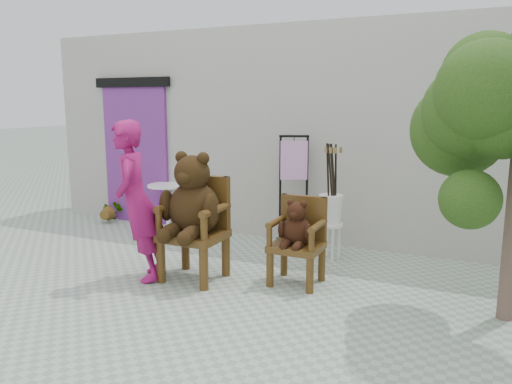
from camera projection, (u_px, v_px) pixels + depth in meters
ground_plane at (224, 312)px, 4.70m from camera, size 60.00×60.00×0.00m
back_wall at (326, 133)px, 7.20m from camera, size 9.00×1.00×3.00m
doorway at (136, 151)px, 8.04m from camera, size 1.40×0.11×2.33m
chair_big at (193, 208)px, 5.45m from camera, size 0.69×0.75×1.43m
chair_small at (298, 233)px, 5.36m from camera, size 0.54×0.50×0.94m
person at (137, 202)px, 5.43m from camera, size 0.67×0.76×1.76m
cafe_table at (168, 202)px, 7.65m from camera, size 0.60×0.60×0.70m
display_stand at (293, 204)px, 6.77m from camera, size 0.55×0.50×1.51m
stool_bucket at (331, 209)px, 6.19m from camera, size 0.32×0.32×1.45m
tree at (487, 108)px, 4.22m from camera, size 1.50×1.36×2.78m
potted_plant at (110, 211)px, 8.17m from camera, size 0.41×0.38×0.38m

